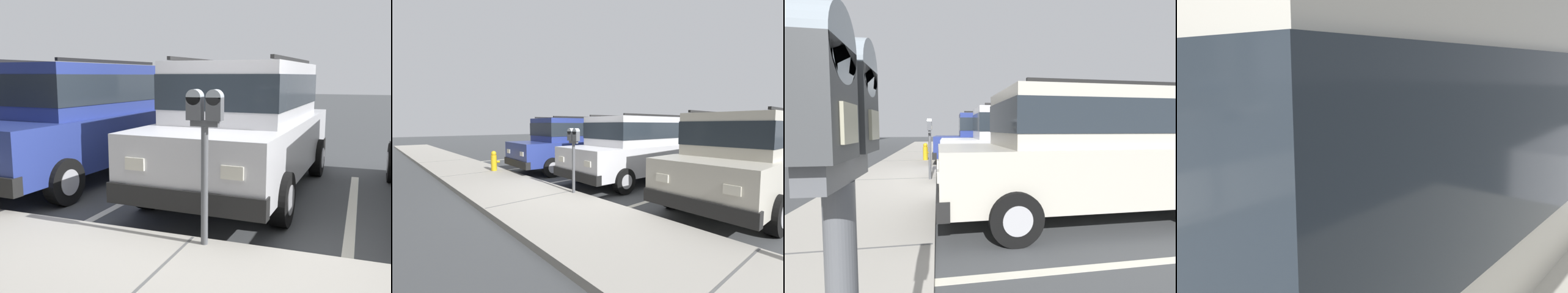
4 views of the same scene
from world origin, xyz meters
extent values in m
cube|color=#444749|center=(0.00, 0.00, -0.05)|extent=(80.00, 80.00, 0.10)
cube|color=#ADA89E|center=(0.00, 1.30, 0.06)|extent=(40.00, 2.20, 0.12)
cube|color=#606060|center=(-4.00, 1.30, 0.12)|extent=(0.03, 2.16, 0.00)
cube|color=#606060|center=(0.00, 1.30, 0.12)|extent=(0.03, 2.16, 0.00)
cube|color=#606060|center=(4.00, 1.30, 0.12)|extent=(0.03, 2.16, 0.00)
cube|color=#606060|center=(8.00, 1.30, 0.12)|extent=(0.03, 2.16, 0.00)
cube|color=silver|center=(-4.55, -1.40, 0.00)|extent=(0.12, 4.80, 0.01)
cube|color=silver|center=(-1.52, -1.40, 0.00)|extent=(0.12, 4.80, 0.01)
cube|color=silver|center=(1.52, -1.40, 0.00)|extent=(0.12, 4.80, 0.01)
cube|color=silver|center=(4.55, -1.40, 0.00)|extent=(0.12, 4.80, 0.01)
cube|color=silver|center=(7.58, -1.40, 0.00)|extent=(0.12, 4.80, 0.01)
cube|color=silver|center=(0.11, -2.29, 0.73)|extent=(2.02, 4.77, 0.80)
cube|color=silver|center=(0.10, -2.34, 1.55)|extent=(1.73, 2.97, 0.84)
cube|color=#232B33|center=(0.10, -2.34, 1.57)|extent=(1.75, 3.00, 0.46)
cube|color=black|center=(0.19, 0.02, 0.45)|extent=(1.88, 0.23, 0.24)
cube|color=black|center=(0.02, -4.59, 0.45)|extent=(1.88, 0.23, 0.24)
cube|color=silver|center=(0.77, 0.05, 0.81)|extent=(0.24, 0.04, 0.14)
cube|color=silver|center=(-0.37, 0.09, 0.81)|extent=(0.24, 0.04, 0.14)
cylinder|color=black|center=(1.06, -0.87, 0.33)|extent=(0.23, 0.67, 0.66)
cylinder|color=#B2B2B7|center=(1.06, -0.87, 0.33)|extent=(0.23, 0.37, 0.36)
cylinder|color=black|center=(-0.74, -0.80, 0.33)|extent=(0.23, 0.67, 0.66)
cylinder|color=#B2B2B7|center=(-0.74, -0.80, 0.33)|extent=(0.23, 0.37, 0.36)
cylinder|color=black|center=(0.95, -3.78, 0.33)|extent=(0.23, 0.67, 0.66)
cylinder|color=#B2B2B7|center=(0.95, -3.78, 0.33)|extent=(0.23, 0.37, 0.36)
cylinder|color=black|center=(-0.85, -3.71, 0.33)|extent=(0.23, 0.67, 0.66)
cylinder|color=#B2B2B7|center=(-0.85, -3.71, 0.33)|extent=(0.23, 0.37, 0.36)
cube|color=black|center=(0.79, -2.36, 2.01)|extent=(0.15, 2.62, 0.05)
cube|color=black|center=(-0.58, -2.31, 2.01)|extent=(0.15, 2.62, 0.05)
cube|color=beige|center=(-3.02, -2.20, 0.73)|extent=(1.86, 4.71, 0.80)
cube|color=beige|center=(-3.02, -2.25, 1.55)|extent=(1.63, 2.92, 0.84)
cube|color=#232B33|center=(-3.02, -2.25, 1.57)|extent=(1.65, 2.94, 0.46)
cube|color=black|center=(-3.03, 0.11, 0.45)|extent=(1.88, 0.17, 0.24)
cube|color=silver|center=(-2.46, 0.16, 0.81)|extent=(0.24, 0.03, 0.14)
cube|color=silver|center=(-3.60, 0.15, 0.81)|extent=(0.24, 0.03, 0.14)
cylinder|color=black|center=(-2.13, -0.74, 0.33)|extent=(0.20, 0.66, 0.66)
cylinder|color=#B2B2B7|center=(-2.13, -0.74, 0.33)|extent=(0.22, 0.36, 0.36)
cylinder|color=black|center=(-3.93, -0.75, 0.33)|extent=(0.20, 0.66, 0.66)
cylinder|color=#B2B2B7|center=(-3.93, -0.75, 0.33)|extent=(0.22, 0.36, 0.36)
cylinder|color=black|center=(-2.12, -3.66, 0.33)|extent=(0.20, 0.66, 0.66)
cylinder|color=#B2B2B7|center=(-2.12, -3.66, 0.33)|extent=(0.22, 0.36, 0.36)
cube|color=black|center=(-2.34, -2.25, 2.01)|extent=(0.06, 2.62, 0.05)
cube|color=black|center=(-3.71, -2.26, 2.01)|extent=(0.06, 2.62, 0.05)
cube|color=navy|center=(3.05, -2.09, 0.73)|extent=(2.11, 4.80, 0.80)
cube|color=navy|center=(3.04, -2.14, 1.55)|extent=(1.78, 3.00, 0.84)
cube|color=#232B33|center=(3.04, -2.14, 1.57)|extent=(1.81, 3.03, 0.46)
cube|color=black|center=(3.18, 0.22, 0.45)|extent=(1.88, 0.27, 0.24)
cube|color=black|center=(2.91, -4.40, 0.45)|extent=(1.88, 0.27, 0.24)
cube|color=silver|center=(3.75, 0.23, 0.81)|extent=(0.24, 0.04, 0.14)
cube|color=silver|center=(2.61, 0.30, 0.81)|extent=(0.24, 0.04, 0.14)
cylinder|color=black|center=(4.03, -0.69, 0.33)|extent=(0.24, 0.67, 0.66)
cylinder|color=#B2B2B7|center=(4.03, -0.69, 0.33)|extent=(0.24, 0.37, 0.36)
cylinder|color=black|center=(2.23, -0.58, 0.33)|extent=(0.24, 0.67, 0.66)
cylinder|color=#B2B2B7|center=(2.23, -0.58, 0.33)|extent=(0.24, 0.37, 0.36)
cylinder|color=black|center=(3.86, -3.60, 0.33)|extent=(0.24, 0.67, 0.66)
cylinder|color=#B2B2B7|center=(3.86, -3.60, 0.33)|extent=(0.24, 0.37, 0.36)
cylinder|color=black|center=(2.06, -3.49, 0.33)|extent=(0.24, 0.67, 0.66)
cylinder|color=#B2B2B7|center=(2.06, -3.49, 0.33)|extent=(0.24, 0.37, 0.36)
cube|color=black|center=(3.73, -2.18, 2.01)|extent=(0.20, 2.62, 0.05)
cube|color=black|center=(2.36, -2.10, 2.01)|extent=(0.20, 2.62, 0.05)
cylinder|color=#595B60|center=(-0.17, 0.35, 0.71)|extent=(0.07, 0.07, 1.18)
cube|color=#595B60|center=(-0.17, 0.35, 1.33)|extent=(0.28, 0.06, 0.06)
cube|color=#515459|center=(-0.27, 0.35, 1.47)|extent=(0.15, 0.11, 0.22)
cylinder|color=#9EA8B2|center=(-0.27, 0.35, 1.58)|extent=(0.15, 0.11, 0.15)
cube|color=#B7B293|center=(-0.27, 0.29, 1.43)|extent=(0.08, 0.01, 0.08)
cube|color=#515459|center=(-0.07, 0.35, 1.47)|extent=(0.15, 0.11, 0.22)
cylinder|color=#9EA8B2|center=(-0.07, 0.35, 1.58)|extent=(0.15, 0.11, 0.15)
cube|color=#B7B293|center=(-0.07, 0.29, 1.43)|extent=(0.08, 0.01, 0.08)
cube|color=#595B60|center=(-6.24, 0.38, 1.31)|extent=(0.28, 0.06, 0.06)
cube|color=#424447|center=(-6.34, 0.38, 1.45)|extent=(0.15, 0.11, 0.22)
cylinder|color=#8C99A3|center=(-6.34, 0.38, 1.56)|extent=(0.15, 0.11, 0.15)
cube|color=#B7B293|center=(-6.34, 0.32, 1.41)|extent=(0.08, 0.01, 0.08)
cube|color=#424447|center=(-6.14, 0.38, 1.45)|extent=(0.15, 0.11, 0.22)
cylinder|color=#8C99A3|center=(-6.14, 0.38, 1.56)|extent=(0.15, 0.11, 0.15)
cube|color=#B7B293|center=(-6.14, 0.32, 1.41)|extent=(0.08, 0.01, 0.08)
cube|color=#B7B2A8|center=(11.11, 8.61, 6.00)|extent=(0.60, 0.50, 12.00)
cube|color=#B7B2A8|center=(15.69, 8.61, 6.00)|extent=(0.60, 0.50, 12.00)
cylinder|color=gold|center=(4.07, 0.65, 0.40)|extent=(0.20, 0.20, 0.55)
sphere|color=gold|center=(4.07, 0.65, 0.73)|extent=(0.18, 0.18, 0.18)
cylinder|color=gold|center=(4.07, 0.50, 0.42)|extent=(0.08, 0.10, 0.08)
cylinder|color=gold|center=(4.22, 0.65, 0.42)|extent=(0.10, 0.07, 0.07)
camera|label=1|loc=(-1.57, 4.24, 1.78)|focal=40.00mm
camera|label=2|loc=(-5.04, 4.07, 1.73)|focal=24.00mm
camera|label=3|loc=(-6.87, 0.16, 1.40)|focal=24.00mm
camera|label=4|loc=(-4.15, -4.07, 1.76)|focal=40.00mm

